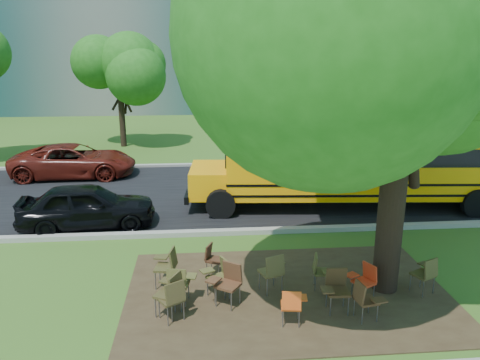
{
  "coord_description": "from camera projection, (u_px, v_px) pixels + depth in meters",
  "views": [
    {
      "loc": [
        -0.83,
        -9.55,
        5.2
      ],
      "look_at": [
        0.31,
        3.6,
        1.45
      ],
      "focal_mm": 35.0,
      "sensor_mm": 36.0,
      "label": 1
    }
  ],
  "objects": [
    {
      "name": "ground",
      "position": [
        240.0,
        285.0,
        10.64
      ],
      "size": [
        160.0,
        160.0,
        0.0
      ],
      "primitive_type": "plane",
      "color": "#35571B",
      "rests_on": "ground"
    },
    {
      "name": "dirt_patch",
      "position": [
        288.0,
        293.0,
        10.24
      ],
      "size": [
        7.0,
        4.5,
        0.03
      ],
      "primitive_type": "cube",
      "color": "#382819",
      "rests_on": "ground"
    },
    {
      "name": "asphalt_road",
      "position": [
        224.0,
        192.0,
        17.34
      ],
      "size": [
        80.0,
        8.0,
        0.04
      ],
      "primitive_type": "cube",
      "color": "black",
      "rests_on": "ground"
    },
    {
      "name": "kerb_near",
      "position": [
        231.0,
        232.0,
        13.5
      ],
      "size": [
        80.0,
        0.25,
        0.14
      ],
      "primitive_type": "cube",
      "color": "gray",
      "rests_on": "ground"
    },
    {
      "name": "kerb_far",
      "position": [
        219.0,
        165.0,
        21.26
      ],
      "size": [
        80.0,
        0.25,
        0.14
      ],
      "primitive_type": "cube",
      "color": "gray",
      "rests_on": "ground"
    },
    {
      "name": "bg_tree_2",
      "position": [
        119.0,
        67.0,
        24.41
      ],
      "size": [
        4.8,
        4.8,
        6.62
      ],
      "color": "black",
      "rests_on": "ground"
    },
    {
      "name": "bg_tree_3",
      "position": [
        375.0,
        51.0,
        23.34
      ],
      "size": [
        5.6,
        5.6,
        7.84
      ],
      "color": "black",
      "rests_on": "ground"
    },
    {
      "name": "main_tree",
      "position": [
        408.0,
        29.0,
        8.93
      ],
      "size": [
        7.2,
        7.2,
        9.15
      ],
      "color": "black",
      "rests_on": "ground"
    },
    {
      "name": "school_bus",
      "position": [
        379.0,
        159.0,
        15.48
      ],
      "size": [
        11.67,
        3.39,
        2.81
      ],
      "rotation": [
        0.0,
        0.0,
        -0.07
      ],
      "color": "#FFA208",
      "rests_on": "ground"
    },
    {
      "name": "chair_0",
      "position": [
        173.0,
        296.0,
        9.07
      ],
      "size": [
        0.6,
        0.74,
        0.9
      ],
      "rotation": [
        0.0,
        0.0,
        0.56
      ],
      "color": "#42371C",
      "rests_on": "ground"
    },
    {
      "name": "chair_1",
      "position": [
        179.0,
        281.0,
        9.66
      ],
      "size": [
        0.64,
        0.51,
        0.87
      ],
      "rotation": [
        0.0,
        0.0,
        -0.18
      ],
      "color": "brown",
      "rests_on": "ground"
    },
    {
      "name": "chair_2",
      "position": [
        171.0,
        290.0,
        9.24
      ],
      "size": [
        0.62,
        0.79,
        0.95
      ],
      "rotation": [
        0.0,
        0.0,
        1.09
      ],
      "color": "#42391C",
      "rests_on": "ground"
    },
    {
      "name": "chair_3",
      "position": [
        228.0,
        280.0,
        9.66
      ],
      "size": [
        0.79,
        0.62,
        0.93
      ],
      "rotation": [
        0.0,
        0.0,
        2.55
      ],
      "color": "#51301D",
      "rests_on": "ground"
    },
    {
      "name": "chair_4",
      "position": [
        292.0,
        303.0,
        8.94
      ],
      "size": [
        0.56,
        0.46,
        0.79
      ],
      "rotation": [
        0.0,
        0.0,
        -0.14
      ],
      "color": "#DB4F17",
      "rests_on": "ground"
    },
    {
      "name": "chair_5",
      "position": [
        336.0,
        286.0,
        9.42
      ],
      "size": [
        0.61,
        0.54,
        0.92
      ],
      "rotation": [
        0.0,
        0.0,
        3.1
      ],
      "color": "#432E18",
      "rests_on": "ground"
    },
    {
      "name": "chair_6",
      "position": [
        365.0,
        278.0,
        9.89
      ],
      "size": [
        0.66,
        0.55,
        0.81
      ],
      "rotation": [
        0.0,
        0.0,
        2.04
      ],
      "color": "red",
      "rests_on": "ground"
    },
    {
      "name": "chair_7",
      "position": [
        365.0,
        298.0,
        9.09
      ],
      "size": [
        0.57,
        0.56,
        0.83
      ],
      "rotation": [
        0.0,
        0.0,
        -1.39
      ],
      "color": "#4A2F1A",
      "rests_on": "ground"
    },
    {
      "name": "chair_8",
      "position": [
        168.0,
        263.0,
        10.39
      ],
      "size": [
        0.55,
        0.68,
        0.94
      ],
      "rotation": [
        0.0,
        0.0,
        1.39
      ],
      "color": "#443D1D",
      "rests_on": "ground"
    },
    {
      "name": "chair_9",
      "position": [
        220.0,
        274.0,
        9.97
      ],
      "size": [
        0.71,
        0.6,
        0.89
      ],
      "rotation": [
        0.0,
        0.0,
        2.01
      ],
      "color": "#4F4922",
      "rests_on": "ground"
    },
    {
      "name": "chair_10",
      "position": [
        213.0,
        257.0,
        10.95
      ],
      "size": [
        0.49,
        0.62,
        0.77
      ],
      "rotation": [
        0.0,
        0.0,
        -1.98
      ],
      "color": "#442718",
      "rests_on": "ground"
    },
    {
      "name": "chair_11",
      "position": [
        273.0,
        269.0,
        10.13
      ],
      "size": [
        0.64,
        0.71,
        0.93
      ],
      "rotation": [
        0.0,
        0.0,
        0.36
      ],
      "color": "brown",
      "rests_on": "ground"
    },
    {
      "name": "chair_12",
      "position": [
        320.0,
        269.0,
        10.3
      ],
      "size": [
        0.48,
        0.59,
        0.81
      ],
      "rotation": [
        0.0,
        0.0,
        4.53
      ],
      "color": "#4C4A21",
      "rests_on": "ground"
    },
    {
      "name": "chair_13",
      "position": [
        426.0,
        271.0,
        10.09
      ],
      "size": [
        0.59,
        0.7,
        0.87
      ],
      "rotation": [
        0.0,
        0.0,
        0.45
      ],
      "color": "#453E1E",
      "rests_on": "ground"
    },
    {
      "name": "black_car",
      "position": [
        87.0,
        206.0,
        13.88
      ],
      "size": [
        4.07,
        1.95,
        1.34
      ],
      "primitive_type": "imported",
      "rotation": [
        0.0,
        0.0,
        1.67
      ],
      "color": "black",
      "rests_on": "ground"
    },
    {
      "name": "bg_car_red",
      "position": [
        74.0,
        161.0,
        19.32
      ],
      "size": [
        4.98,
        2.36,
        1.37
      ],
      "primitive_type": "imported",
      "rotation": [
        0.0,
        0.0,
        1.59
      ],
      "color": "#55150E",
      "rests_on": "ground"
    }
  ]
}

